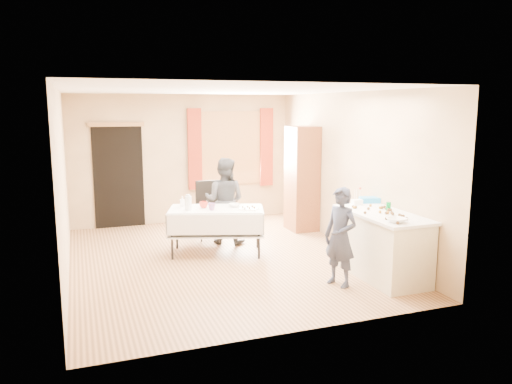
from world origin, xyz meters
name	(u,v)px	position (x,y,z in m)	size (l,w,h in m)	color
floor	(221,259)	(0.00, 0.00, -0.01)	(4.50, 5.50, 0.02)	#9E7047
ceiling	(219,89)	(0.00, 0.00, 2.61)	(4.50, 5.50, 0.02)	white
wall_back	(183,159)	(0.00, 2.76, 1.30)	(4.50, 0.02, 2.60)	tan
wall_front	(295,213)	(0.00, -2.76, 1.30)	(4.50, 0.02, 2.60)	tan
wall_left	(62,185)	(-2.26, 0.00, 1.30)	(0.02, 5.50, 2.60)	tan
wall_right	(350,170)	(2.26, 0.00, 1.30)	(0.02, 5.50, 2.60)	tan
window_frame	(231,148)	(1.00, 2.72, 1.50)	(1.32, 0.06, 1.52)	olive
window_pane	(231,148)	(1.00, 2.71, 1.50)	(1.20, 0.02, 1.40)	white
curtain_left	(195,149)	(0.22, 2.67, 1.50)	(0.28, 0.06, 1.65)	maroon
curtain_right	(266,147)	(1.78, 2.67, 1.50)	(0.28, 0.06, 1.65)	maroon
doorway	(119,177)	(-1.30, 2.73, 1.00)	(0.95, 0.04, 2.00)	black
door_lintel	(116,124)	(-1.30, 2.70, 2.02)	(1.05, 0.06, 0.08)	olive
cabinet	(302,179)	(1.99, 1.31, 1.00)	(0.50, 0.60, 1.99)	brown
counter	(381,245)	(1.89, -1.54, 0.45)	(0.73, 1.54, 0.91)	beige
party_table	(216,227)	(0.01, 0.31, 0.45)	(1.68, 1.20, 0.75)	black
chair	(209,221)	(0.14, 1.29, 0.31)	(0.45, 0.45, 1.03)	black
girl	(340,237)	(1.17, -1.66, 0.66)	(0.48, 0.57, 1.33)	#20253A
woman	(225,201)	(0.32, 0.89, 0.75)	(0.92, 0.87, 1.50)	black
soda_can	(388,206)	(2.05, -1.42, 0.97)	(0.07, 0.07, 0.12)	#037C2C
mixing_bowl	(397,220)	(1.73, -2.08, 0.94)	(0.27, 0.27, 0.06)	white
foam_block	(357,202)	(1.85, -0.91, 0.95)	(0.15, 0.10, 0.08)	white
blue_basket	(370,200)	(2.14, -0.81, 0.95)	(0.30, 0.20, 0.08)	#1B83D0
pitcher	(188,203)	(-0.44, 0.34, 0.86)	(0.11, 0.11, 0.22)	silver
cup_red	(204,205)	(-0.17, 0.40, 0.80)	(0.19, 0.19, 0.10)	red
cup_rainbow	(212,207)	(-0.09, 0.19, 0.81)	(0.14, 0.14, 0.11)	red
small_bowl	(234,205)	(0.32, 0.32, 0.78)	(0.21, 0.21, 0.05)	white
pastry_tray	(249,209)	(0.47, 0.05, 0.76)	(0.28, 0.20, 0.02)	white
bottle	(182,201)	(-0.46, 0.67, 0.83)	(0.08, 0.08, 0.16)	white
cake_balls	(383,211)	(1.90, -1.53, 0.93)	(0.52, 1.13, 0.04)	#3F2314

